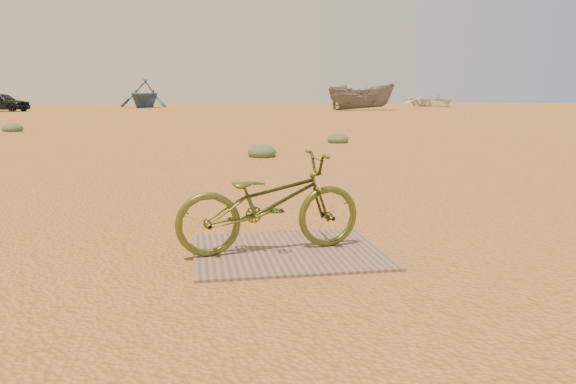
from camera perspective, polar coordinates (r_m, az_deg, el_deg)
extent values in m
plane|color=#C17941|center=(4.01, 7.97, -8.12)|extent=(120.00, 120.00, 0.00)
cube|color=#816657|center=(4.45, 0.00, -6.03)|extent=(1.48, 1.23, 0.02)
imported|color=#4C541F|center=(4.34, -1.89, -1.11)|extent=(1.51, 0.70, 0.77)
imported|color=black|center=(43.13, -27.11, 8.15)|extent=(3.99, 2.64, 1.26)
imported|color=#3A5E7E|center=(49.66, -14.39, 9.70)|extent=(5.12, 5.54, 2.42)
imported|color=slate|center=(41.48, 7.47, 9.55)|extent=(4.95, 2.01, 1.89)
imported|color=silver|center=(54.14, 14.50, 9.01)|extent=(4.96, 6.16, 1.13)
ellipsoid|color=#55734B|center=(11.11, -2.66, 3.60)|extent=(0.56, 0.56, 0.31)
ellipsoid|color=#55734B|center=(14.29, 5.10, 5.01)|extent=(0.54, 0.54, 0.30)
ellipsoid|color=#55734B|center=(20.47, -26.16, 5.54)|extent=(0.64, 0.64, 0.35)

